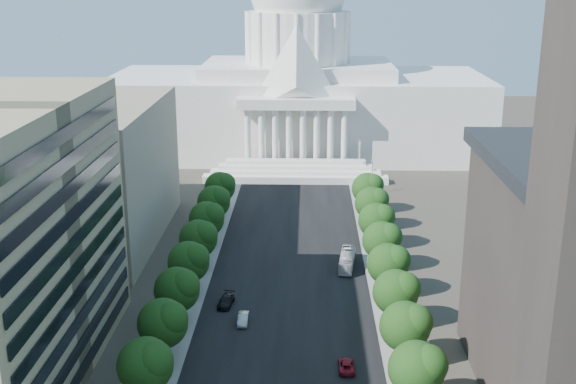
# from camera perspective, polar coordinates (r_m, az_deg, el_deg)

# --- Properties ---
(road_asphalt) EXTENTS (30.00, 260.00, 0.01)m
(road_asphalt) POSITION_cam_1_polar(r_m,az_deg,el_deg) (149.56, 0.18, -5.19)
(road_asphalt) COLOR black
(road_asphalt) RESTS_ON ground
(sidewalk_left) EXTENTS (8.00, 260.00, 0.02)m
(sidewalk_left) POSITION_cam_1_polar(r_m,az_deg,el_deg) (151.19, -7.07, -5.07)
(sidewalk_left) COLOR gray
(sidewalk_left) RESTS_ON ground
(sidewalk_right) EXTENTS (8.00, 260.00, 0.02)m
(sidewalk_right) POSITION_cam_1_polar(r_m,az_deg,el_deg) (150.33, 7.47, -5.22)
(sidewalk_right) COLOR gray
(sidewalk_right) RESTS_ON ground
(capitol) EXTENTS (120.00, 56.00, 73.00)m
(capitol) POSITION_cam_1_polar(r_m,az_deg,el_deg) (236.32, 0.76, 8.03)
(capitol) COLOR white
(capitol) RESTS_ON ground
(office_block_left_far) EXTENTS (38.00, 52.00, 30.00)m
(office_block_left_far) POSITION_cam_1_polar(r_m,az_deg,el_deg) (162.54, -16.90, 1.45)
(office_block_left_far) COLOR gray
(office_block_left_far) RESTS_ON ground
(tree_l_c) EXTENTS (7.79, 7.60, 9.97)m
(tree_l_c) POSITION_cam_1_polar(r_m,az_deg,el_deg) (100.14, -11.05, -13.18)
(tree_l_c) COLOR #33261C
(tree_l_c) RESTS_ON ground
(tree_l_d) EXTENTS (7.79, 7.60, 9.97)m
(tree_l_d) POSITION_cam_1_polar(r_m,az_deg,el_deg) (110.45, -9.72, -10.10)
(tree_l_d) COLOR #33261C
(tree_l_d) RESTS_ON ground
(tree_l_e) EXTENTS (7.79, 7.60, 9.97)m
(tree_l_e) POSITION_cam_1_polar(r_m,az_deg,el_deg) (121.07, -8.64, -7.55)
(tree_l_e) COLOR #33261C
(tree_l_e) RESTS_ON ground
(tree_l_f) EXTENTS (7.79, 7.60, 9.97)m
(tree_l_f) POSITION_cam_1_polar(r_m,az_deg,el_deg) (131.93, -7.74, -5.41)
(tree_l_f) COLOR #33261C
(tree_l_f) RESTS_ON ground
(tree_l_g) EXTENTS (7.79, 7.60, 9.97)m
(tree_l_g) POSITION_cam_1_polar(r_m,az_deg,el_deg) (142.97, -6.99, -3.60)
(tree_l_g) COLOR #33261C
(tree_l_g) RESTS_ON ground
(tree_l_h) EXTENTS (7.79, 7.60, 9.97)m
(tree_l_h) POSITION_cam_1_polar(r_m,az_deg,el_deg) (154.15, -6.34, -2.05)
(tree_l_h) COLOR #33261C
(tree_l_h) RESTS_ON ground
(tree_l_i) EXTENTS (7.79, 7.60, 9.97)m
(tree_l_i) POSITION_cam_1_polar(r_m,az_deg,el_deg) (165.45, -5.79, -0.71)
(tree_l_i) COLOR #33261C
(tree_l_i) RESTS_ON ground
(tree_l_j) EXTENTS (7.79, 7.60, 9.97)m
(tree_l_j) POSITION_cam_1_polar(r_m,az_deg,el_deg) (176.84, -5.31, 0.46)
(tree_l_j) COLOR #33261C
(tree_l_j) RESTS_ON ground
(tree_r_c) EXTENTS (7.79, 7.60, 9.97)m
(tree_r_c) POSITION_cam_1_polar(r_m,az_deg,el_deg) (99.03, 10.34, -13.51)
(tree_r_c) COLOR #33261C
(tree_r_c) RESTS_ON ground
(tree_r_d) EXTENTS (7.79, 7.60, 9.97)m
(tree_r_d) POSITION_cam_1_polar(r_m,az_deg,el_deg) (109.45, 9.42, -10.35)
(tree_r_d) COLOR #33261C
(tree_r_d) RESTS_ON ground
(tree_r_e) EXTENTS (7.79, 7.60, 9.97)m
(tree_r_e) POSITION_cam_1_polar(r_m,az_deg,el_deg) (120.16, 8.68, -7.75)
(tree_r_e) COLOR #33261C
(tree_r_e) RESTS_ON ground
(tree_r_f) EXTENTS (7.79, 7.60, 9.97)m
(tree_r_f) POSITION_cam_1_polar(r_m,az_deg,el_deg) (131.09, 8.06, -5.58)
(tree_r_f) COLOR #33261C
(tree_r_f) RESTS_ON ground
(tree_r_g) EXTENTS (7.79, 7.60, 9.97)m
(tree_r_g) POSITION_cam_1_polar(r_m,az_deg,el_deg) (142.20, 7.54, -3.74)
(tree_r_g) COLOR #33261C
(tree_r_g) RESTS_ON ground
(tree_r_h) EXTENTS (7.79, 7.60, 9.97)m
(tree_r_h) POSITION_cam_1_polar(r_m,az_deg,el_deg) (153.44, 7.10, -2.17)
(tree_r_h) COLOR #33261C
(tree_r_h) RESTS_ON ground
(tree_r_i) EXTENTS (7.79, 7.60, 9.97)m
(tree_r_i) POSITION_cam_1_polar(r_m,az_deg,el_deg) (164.79, 6.73, -0.82)
(tree_r_i) COLOR #33261C
(tree_r_i) RESTS_ON ground
(tree_r_j) EXTENTS (7.79, 7.60, 9.97)m
(tree_r_j) POSITION_cam_1_polar(r_m,az_deg,el_deg) (176.22, 6.40, 0.36)
(tree_r_j) COLOR #33261C
(tree_r_j) RESTS_ON ground
(streetlight_b) EXTENTS (2.61, 0.44, 9.00)m
(streetlight_b) POSITION_cam_1_polar(r_m,az_deg,el_deg) (98.92, 11.32, -14.03)
(streetlight_b) COLOR gray
(streetlight_b) RESTS_ON ground
(streetlight_c) EXTENTS (2.61, 0.44, 9.00)m
(streetlight_c) POSITION_cam_1_polar(r_m,az_deg,el_deg) (120.80, 9.40, -7.98)
(streetlight_c) COLOR gray
(streetlight_c) RESTS_ON ground
(streetlight_d) EXTENTS (2.61, 0.44, 9.00)m
(streetlight_d) POSITION_cam_1_polar(r_m,az_deg,el_deg) (143.70, 8.11, -3.81)
(streetlight_d) COLOR gray
(streetlight_d) RESTS_ON ground
(streetlight_e) EXTENTS (2.61, 0.44, 9.00)m
(streetlight_e) POSITION_cam_1_polar(r_m,az_deg,el_deg) (167.21, 7.19, -0.80)
(streetlight_e) COLOR gray
(streetlight_e) RESTS_ON ground
(streetlight_f) EXTENTS (2.61, 0.44, 9.00)m
(streetlight_f) POSITION_cam_1_polar(r_m,az_deg,el_deg) (191.09, 6.50, 1.46)
(streetlight_f) COLOR gray
(streetlight_f) RESTS_ON ground
(car_silver) EXTENTS (1.70, 4.81, 1.58)m
(car_silver) POSITION_cam_1_polar(r_m,az_deg,el_deg) (122.66, -3.56, -9.98)
(car_silver) COLOR #989B9F
(car_silver) RESTS_ON ground
(car_red) EXTENTS (2.36, 5.10, 1.42)m
(car_red) POSITION_cam_1_polar(r_m,az_deg,el_deg) (109.75, 4.64, -13.50)
(car_red) COLOR maroon
(car_red) RESTS_ON ground
(car_dark_b) EXTENTS (3.01, 5.94, 1.65)m
(car_dark_b) POSITION_cam_1_polar(r_m,az_deg,el_deg) (129.05, -4.92, -8.57)
(car_dark_b) COLOR black
(car_dark_b) RESTS_ON ground
(city_bus) EXTENTS (3.92, 11.31, 3.09)m
(city_bus) POSITION_cam_1_polar(r_m,az_deg,el_deg) (144.65, 4.68, -5.37)
(city_bus) COLOR silver
(city_bus) RESTS_ON ground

